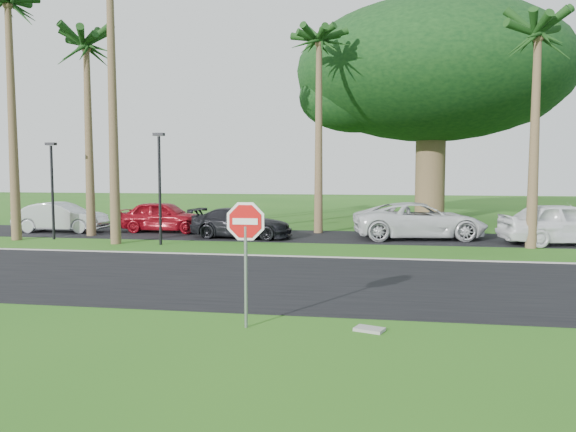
% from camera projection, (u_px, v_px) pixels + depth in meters
% --- Properties ---
extents(ground, '(120.00, 120.00, 0.00)m').
position_uv_depth(ground, '(255.00, 294.00, 14.09)').
color(ground, '#215816').
rests_on(ground, ground).
extents(road, '(120.00, 8.00, 0.02)m').
position_uv_depth(road, '(271.00, 278.00, 16.05)').
color(road, black).
rests_on(road, ground).
extents(parking_strip, '(120.00, 5.00, 0.02)m').
position_uv_depth(parking_strip, '(315.00, 236.00, 26.37)').
color(parking_strip, black).
rests_on(parking_strip, ground).
extents(curb, '(120.00, 0.12, 0.06)m').
position_uv_depth(curb, '(293.00, 256.00, 20.03)').
color(curb, gray).
rests_on(curb, ground).
extents(stop_sign_near, '(1.05, 0.07, 2.62)m').
position_uv_depth(stop_sign_near, '(246.00, 238.00, 10.91)').
color(stop_sign_near, gray).
rests_on(stop_sign_near, ground).
extents(palm_left_far, '(5.00, 5.00, 11.50)m').
position_uv_depth(palm_left_far, '(8.00, 8.00, 24.27)').
color(palm_left_far, brown).
rests_on(palm_left_far, ground).
extents(palm_left_mid, '(5.00, 5.00, 10.00)m').
position_uv_depth(palm_left_mid, '(86.00, 50.00, 25.94)').
color(palm_left_mid, brown).
rests_on(palm_left_mid, ground).
extents(palm_center, '(5.00, 5.00, 10.50)m').
position_uv_depth(palm_center, '(319.00, 45.00, 27.11)').
color(palm_center, brown).
rests_on(palm_center, ground).
extents(palm_right_near, '(5.00, 5.00, 9.50)m').
position_uv_depth(palm_right_near, '(538.00, 39.00, 21.77)').
color(palm_right_near, brown).
rests_on(palm_right_near, ground).
extents(canopy_tree, '(16.50, 16.50, 13.12)m').
position_uv_depth(canopy_tree, '(432.00, 74.00, 34.00)').
color(canopy_tree, brown).
rests_on(canopy_tree, ground).
extents(streetlight_left, '(0.45, 0.25, 4.34)m').
position_uv_depth(streetlight_left, '(52.00, 184.00, 25.13)').
color(streetlight_left, black).
rests_on(streetlight_left, ground).
extents(streetlight_right, '(0.45, 0.25, 4.64)m').
position_uv_depth(streetlight_right, '(160.00, 181.00, 23.22)').
color(streetlight_right, black).
rests_on(streetlight_right, ground).
extents(car_silver, '(4.58, 1.82, 1.48)m').
position_uv_depth(car_silver, '(61.00, 218.00, 28.12)').
color(car_silver, '#B6BABE').
rests_on(car_silver, ground).
extents(car_red, '(4.59, 1.87, 1.56)m').
position_uv_depth(car_red, '(164.00, 217.00, 28.14)').
color(car_red, maroon).
rests_on(car_red, ground).
extents(car_dark, '(4.85, 2.36, 1.36)m').
position_uv_depth(car_dark, '(241.00, 223.00, 25.66)').
color(car_dark, black).
rests_on(car_dark, ground).
extents(car_minivan, '(6.30, 3.74, 1.64)m').
position_uv_depth(car_minivan, '(420.00, 221.00, 25.33)').
color(car_minivan, silver).
rests_on(car_minivan, ground).
extents(car_pickup, '(5.47, 2.94, 1.77)m').
position_uv_depth(car_pickup, '(564.00, 224.00, 23.22)').
color(car_pickup, white).
rests_on(car_pickup, ground).
extents(utility_slab, '(0.64, 0.51, 0.06)m').
position_uv_depth(utility_slab, '(369.00, 329.00, 10.81)').
color(utility_slab, gray).
rests_on(utility_slab, ground).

